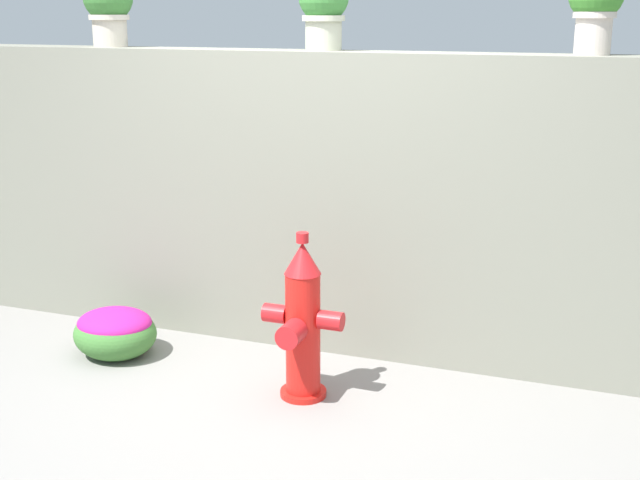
% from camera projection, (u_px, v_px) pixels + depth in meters
% --- Properties ---
extents(ground_plane, '(24.00, 24.00, 0.00)m').
position_uv_depth(ground_plane, '(259.00, 410.00, 4.16)').
color(ground_plane, gray).
extents(stone_wall, '(6.07, 0.30, 1.69)m').
position_uv_depth(stone_wall, '(325.00, 203.00, 4.79)').
color(stone_wall, gray).
rests_on(stone_wall, ground).
extents(potted_plant_1, '(0.31, 0.31, 0.44)m').
position_uv_depth(potted_plant_1, '(108.00, 0.00, 4.97)').
color(potted_plant_1, beige).
rests_on(potted_plant_1, stone_wall).
extents(potted_plant_2, '(0.29, 0.29, 0.42)m').
position_uv_depth(potted_plant_2, '(324.00, 1.00, 4.53)').
color(potted_plant_2, '#BBBCA2').
rests_on(potted_plant_2, stone_wall).
extents(fire_hydrant, '(0.42, 0.34, 0.86)m').
position_uv_depth(fire_hydrant, '(302.00, 324.00, 4.21)').
color(fire_hydrant, red).
rests_on(fire_hydrant, ground).
extents(flower_bush_left, '(0.48, 0.43, 0.28)m').
position_uv_depth(flower_bush_left, '(115.00, 331.00, 4.79)').
color(flower_bush_left, '#407734').
rests_on(flower_bush_left, ground).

